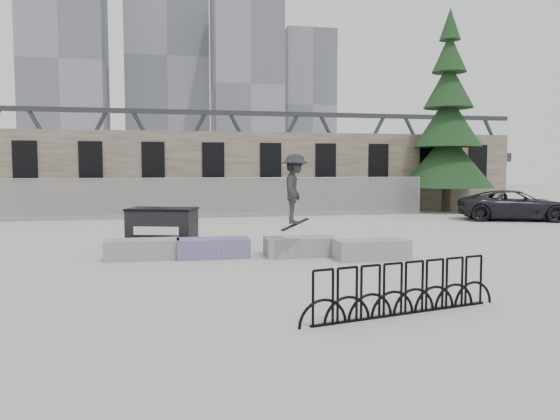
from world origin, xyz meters
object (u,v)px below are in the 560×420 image
object	(u,v)px
dumpster	(162,229)
spruce_tree	(448,132)
bike_rack	(404,289)
suv	(515,205)
skateboarder	(295,189)
planter_far_left	(142,248)
planter_center_right	(300,246)
planter_center_left	(213,247)
planter_offset	(371,249)

from	to	relation	value
dumpster	spruce_tree	bearing A→B (deg)	54.36
bike_rack	suv	bearing A→B (deg)	49.69
dumpster	skateboarder	world-z (taller)	skateboarder
suv	dumpster	bearing A→B (deg)	131.62
planter_far_left	planter_center_right	size ratio (longest dim) A/B	1.00
planter_center_right	dumpster	distance (m)	4.26
planter_center_left	planter_offset	distance (m)	4.40
planter_offset	bike_rack	size ratio (longest dim) A/B	0.51
suv	skateboarder	distance (m)	15.81
planter_far_left	planter_center_left	distance (m)	1.94
dumpster	skateboarder	xyz separation A→B (m)	(3.52, -2.48, 1.29)
planter_center_left	spruce_tree	world-z (taller)	spruce_tree
planter_center_left	dumpster	bearing A→B (deg)	131.84
suv	planter_center_right	bearing A→B (deg)	143.36
skateboarder	spruce_tree	bearing A→B (deg)	-23.11
planter_center_left	planter_center_right	size ratio (longest dim) A/B	1.00
dumpster	suv	distance (m)	17.73
planter_center_left	dumpster	size ratio (longest dim) A/B	0.89
bike_rack	suv	xyz separation A→B (m)	(12.44, 14.67, 0.28)
dumpster	spruce_tree	size ratio (longest dim) A/B	0.20
dumpster	bike_rack	world-z (taller)	dumpster
bike_rack	skateboarder	bearing A→B (deg)	95.46
planter_offset	skateboarder	size ratio (longest dim) A/B	0.96
planter_far_left	skateboarder	distance (m)	4.52
suv	spruce_tree	bearing A→B (deg)	26.36
planter_far_left	planter_offset	bearing A→B (deg)	-12.32
planter_center_right	suv	bearing A→B (deg)	33.06
planter_center_right	suv	size ratio (longest dim) A/B	0.38
skateboarder	dumpster	bearing A→B (deg)	72.31
planter_offset	skateboarder	bearing A→B (deg)	172.87
planter_far_left	suv	size ratio (longest dim) A/B	0.38
planter_center_left	planter_center_right	world-z (taller)	same
planter_offset	bike_rack	distance (m)	5.69
planter_center_left	skateboarder	bearing A→B (deg)	-23.52
planter_center_left	planter_offset	world-z (taller)	same
dumpster	suv	world-z (taller)	suv
planter_center_left	planter_center_right	xyz separation A→B (m)	(2.46, -0.24, 0.00)
planter_far_left	planter_center_left	xyz separation A→B (m)	(1.93, -0.16, 0.00)
planter_center_left	planter_far_left	bearing A→B (deg)	175.41
dumpster	spruce_tree	distance (m)	20.32
bike_rack	spruce_tree	size ratio (longest dim) A/B	0.34
dumpster	spruce_tree	xyz separation A→B (m)	(15.93, 12.00, 3.89)
planter_far_left	skateboarder	size ratio (longest dim) A/B	0.96
planter_center_left	dumpster	distance (m)	2.12
planter_center_right	planter_offset	bearing A→B (deg)	-28.08
planter_center_right	spruce_tree	xyz separation A→B (m)	(12.08, 13.79, 4.26)
planter_center_left	bike_rack	xyz separation A→B (m)	(2.68, -6.67, 0.15)
planter_far_left	spruce_tree	distance (m)	21.65
planter_center_left	planter_center_right	bearing A→B (deg)	-5.67
bike_rack	dumpster	bearing A→B (deg)	116.35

